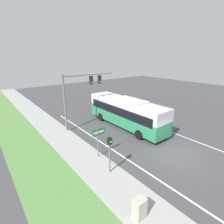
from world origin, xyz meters
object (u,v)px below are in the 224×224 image
Objects in this scene: bus at (126,111)px; pedestrian_signal at (110,150)px; signal_gantry at (81,89)px; street_sign at (98,137)px; utility_cabinet at (139,208)px.

pedestrian_signal is at bearing -139.80° from bus.
signal_gantry is 7.14m from street_sign.
street_sign is at bearing 76.19° from pedestrian_signal.
signal_gantry is 5.52× the size of utility_cabinet.
signal_gantry is at bearing 72.87° from pedestrian_signal.
street_sign is 2.25× the size of utility_cabinet.
signal_gantry reaches higher than bus.
utility_cabinet is (-7.61, -9.30, -1.14)m from bus.
utility_cabinet is (-1.02, -3.73, -1.20)m from pedestrian_signal.
signal_gantry reaches higher than utility_cabinet.
bus is 1.69× the size of signal_gantry.
bus is at bearing 29.61° from street_sign.
signal_gantry is at bearing 71.78° from street_sign.
bus is at bearing -35.77° from signal_gantry.
pedestrian_signal is 2.19m from street_sign.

